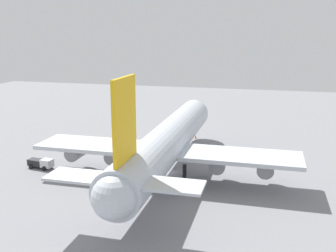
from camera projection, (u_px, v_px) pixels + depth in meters
name	position (u px, v px, depth m)	size (l,w,h in m)	color
ground_plane	(168.00, 174.00, 73.66)	(233.72, 233.72, 0.00)	gray
cargo_airplane	(168.00, 142.00, 72.18)	(58.43, 47.63, 20.66)	silver
cargo_loader	(41.00, 163.00, 76.48)	(2.76, 5.39, 1.99)	silver
safety_cone_nose	(196.00, 137.00, 98.22)	(0.53, 0.53, 0.76)	orange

